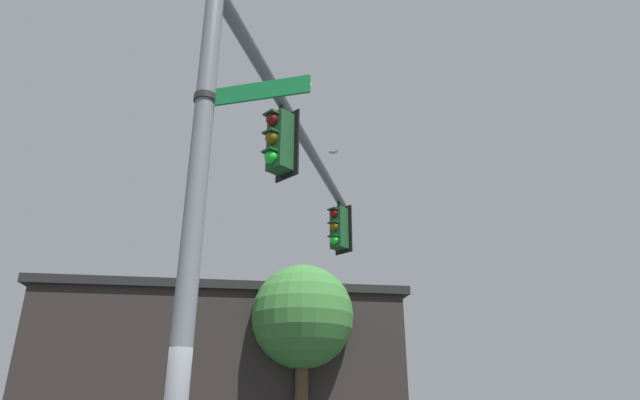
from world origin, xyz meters
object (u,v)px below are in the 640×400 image
at_px(street_name_sign, 238,94).
at_px(bird_flying, 333,152).
at_px(traffic_light_nearest_pole, 279,141).
at_px(traffic_light_mid_inner, 338,228).

height_order(street_name_sign, bird_flying, bird_flying).
height_order(traffic_light_nearest_pole, traffic_light_mid_inner, same).
bearing_deg(traffic_light_nearest_pole, bird_flying, -57.59).
bearing_deg(street_name_sign, traffic_light_mid_inner, -57.06).
xyz_separation_m(traffic_light_nearest_pole, street_name_sign, (-1.67, 2.09, -0.83)).
distance_m(traffic_light_mid_inner, street_name_sign, 7.39).
bearing_deg(street_name_sign, traffic_light_nearest_pole, -51.40).
height_order(traffic_light_mid_inner, bird_flying, bird_flying).
relative_size(traffic_light_nearest_pole, street_name_sign, 1.07).
relative_size(street_name_sign, bird_flying, 4.12).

